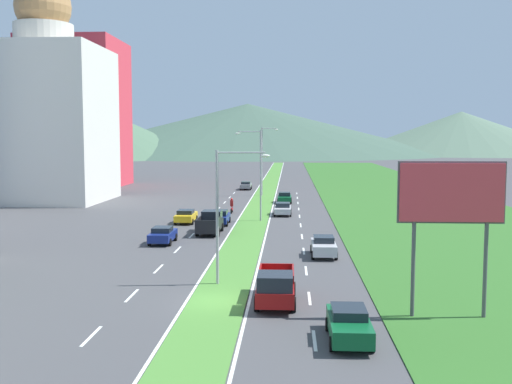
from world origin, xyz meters
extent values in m
plane|color=#424244|center=(0.00, 0.00, 0.00)|extent=(600.00, 600.00, 0.00)
cube|color=#477F33|center=(0.00, 60.00, 0.03)|extent=(3.20, 240.00, 0.06)
cube|color=#2D6023|center=(20.60, 60.00, 0.03)|extent=(24.00, 240.00, 0.06)
cube|color=silver|center=(-5.10, -5.94, 0.01)|extent=(0.16, 2.80, 0.01)
cube|color=silver|center=(-5.10, 1.10, 0.01)|extent=(0.16, 2.80, 0.01)
cube|color=silver|center=(-5.10, 8.13, 0.01)|extent=(0.16, 2.80, 0.01)
cube|color=silver|center=(-5.10, 15.16, 0.01)|extent=(0.16, 2.80, 0.01)
cube|color=silver|center=(-5.10, 22.19, 0.01)|extent=(0.16, 2.80, 0.01)
cube|color=silver|center=(-5.10, 29.23, 0.01)|extent=(0.16, 2.80, 0.01)
cube|color=silver|center=(-5.10, 36.26, 0.01)|extent=(0.16, 2.80, 0.01)
cube|color=silver|center=(-5.10, 43.29, 0.01)|extent=(0.16, 2.80, 0.01)
cube|color=silver|center=(-5.10, 50.32, 0.01)|extent=(0.16, 2.80, 0.01)
cube|color=silver|center=(-5.10, 57.36, 0.01)|extent=(0.16, 2.80, 0.01)
cube|color=silver|center=(-5.10, 64.39, 0.01)|extent=(0.16, 2.80, 0.01)
cube|color=silver|center=(5.10, -5.94, 0.01)|extent=(0.16, 2.80, 0.01)
cube|color=silver|center=(5.10, 1.10, 0.01)|extent=(0.16, 2.80, 0.01)
cube|color=silver|center=(5.10, 8.13, 0.01)|extent=(0.16, 2.80, 0.01)
cube|color=silver|center=(5.10, 15.16, 0.01)|extent=(0.16, 2.80, 0.01)
cube|color=silver|center=(5.10, 22.19, 0.01)|extent=(0.16, 2.80, 0.01)
cube|color=silver|center=(5.10, 29.23, 0.01)|extent=(0.16, 2.80, 0.01)
cube|color=silver|center=(5.10, 36.26, 0.01)|extent=(0.16, 2.80, 0.01)
cube|color=silver|center=(5.10, 43.29, 0.01)|extent=(0.16, 2.80, 0.01)
cube|color=silver|center=(5.10, 50.32, 0.01)|extent=(0.16, 2.80, 0.01)
cube|color=silver|center=(5.10, 57.36, 0.01)|extent=(0.16, 2.80, 0.01)
cube|color=silver|center=(5.10, 64.39, 0.01)|extent=(0.16, 2.80, 0.01)
cube|color=silver|center=(-1.75, 60.00, 0.01)|extent=(0.16, 240.00, 0.01)
cube|color=silver|center=(1.75, 60.00, 0.01)|extent=(0.16, 240.00, 0.01)
cube|color=silver|center=(-30.32, 50.79, 10.81)|extent=(16.20, 16.20, 21.62)
cylinder|color=beige|center=(-30.32, 50.79, 23.16)|extent=(8.10, 8.10, 3.09)
sphere|color=#B27F4C|center=(-30.32, 50.79, 27.02)|extent=(7.72, 7.72, 7.72)
cube|color=#D83847|center=(-35.19, 76.54, 13.34)|extent=(16.31, 16.31, 26.69)
cone|color=#47664C|center=(-105.29, 237.32, 15.86)|extent=(141.62, 141.62, 31.72)
cone|color=#3D5647|center=(-18.97, 293.63, 13.51)|extent=(213.43, 213.43, 27.03)
cone|color=#516B56|center=(94.79, 293.05, 11.28)|extent=(123.37, 123.37, 22.56)
cylinder|color=#99999E|center=(-0.48, 3.98, 4.15)|extent=(0.18, 0.18, 8.31)
cylinder|color=#99999E|center=(0.99, 4.11, 8.16)|extent=(2.94, 0.37, 0.10)
ellipsoid|color=silver|center=(2.46, 4.24, 7.96)|extent=(0.56, 0.28, 0.20)
cylinder|color=#99999E|center=(0.82, 32.04, 4.91)|extent=(0.18, 0.18, 9.82)
cylinder|color=#99999E|center=(-0.41, 32.07, 9.67)|extent=(2.45, 0.15, 0.10)
ellipsoid|color=silver|center=(-1.63, 32.09, 9.47)|extent=(0.56, 0.28, 0.20)
cylinder|color=#99999E|center=(-0.34, 60.11, 5.28)|extent=(0.18, 0.18, 10.57)
cylinder|color=#99999E|center=(0.76, 60.13, 10.42)|extent=(2.21, 0.14, 0.10)
ellipsoid|color=silver|center=(1.87, 60.14, 10.22)|extent=(0.56, 0.28, 0.20)
cylinder|color=#4C4C51|center=(10.18, -2.13, 2.45)|extent=(0.20, 0.20, 4.91)
cylinder|color=#4C4C51|center=(13.75, -2.13, 2.45)|extent=(0.20, 0.20, 4.91)
cube|color=#D83847|center=(11.97, -2.23, 6.36)|extent=(5.09, 0.16, 2.90)
cube|color=#4C4C51|center=(11.97, -2.11, 6.36)|extent=(5.29, 0.08, 3.10)
cube|color=yellow|center=(-7.04, 30.31, 0.65)|extent=(1.85, 4.39, 0.67)
cube|color=black|center=(-7.04, 30.14, 1.20)|extent=(1.59, 1.93, 0.43)
cylinder|color=black|center=(-7.93, 31.67, 0.32)|extent=(0.22, 0.64, 0.64)
cylinder|color=black|center=(-6.15, 31.67, 0.32)|extent=(0.22, 0.64, 0.64)
cylinder|color=black|center=(-7.93, 28.95, 0.32)|extent=(0.22, 0.64, 0.64)
cylinder|color=black|center=(-6.15, 28.95, 0.32)|extent=(0.22, 0.64, 0.64)
cube|color=#B2B2B7|center=(6.57, 13.18, 0.70)|extent=(1.78, 4.26, 0.77)
cube|color=black|center=(6.57, 13.35, 1.31)|extent=(1.53, 1.87, 0.45)
cylinder|color=black|center=(7.42, 11.86, 0.32)|extent=(0.22, 0.64, 0.64)
cylinder|color=black|center=(5.71, 11.86, 0.32)|extent=(0.22, 0.64, 0.64)
cylinder|color=black|center=(7.42, 14.50, 0.32)|extent=(0.22, 0.64, 0.64)
cylinder|color=black|center=(5.71, 14.50, 0.32)|extent=(0.22, 0.64, 0.64)
cube|color=#0C5128|center=(6.63, -5.93, 0.70)|extent=(1.77, 4.34, 0.76)
cube|color=black|center=(6.63, -5.75, 1.29)|extent=(1.52, 1.91, 0.42)
cylinder|color=black|center=(7.48, -7.27, 0.32)|extent=(0.22, 0.64, 0.64)
cylinder|color=black|center=(5.78, -7.27, 0.32)|extent=(0.22, 0.64, 0.64)
cylinder|color=black|center=(7.48, -4.58, 0.32)|extent=(0.22, 0.64, 0.64)
cylinder|color=black|center=(5.78, -4.58, 0.32)|extent=(0.22, 0.64, 0.64)
cube|color=navy|center=(-6.91, 18.07, 0.66)|extent=(1.79, 4.14, 0.69)
cube|color=black|center=(-6.91, 17.90, 1.22)|extent=(1.54, 1.82, 0.43)
cylinder|color=black|center=(-7.78, 19.35, 0.32)|extent=(0.22, 0.64, 0.64)
cylinder|color=black|center=(-6.05, 19.35, 0.32)|extent=(0.22, 0.64, 0.64)
cylinder|color=black|center=(-7.78, 16.79, 0.32)|extent=(0.22, 0.64, 0.64)
cylinder|color=black|center=(-6.05, 16.79, 0.32)|extent=(0.22, 0.64, 0.64)
cube|color=slate|center=(-3.64, 71.06, 0.65)|extent=(1.77, 4.34, 0.65)
cube|color=black|center=(-3.64, 70.89, 1.18)|extent=(1.53, 1.91, 0.41)
cylinder|color=black|center=(-4.50, 72.41, 0.32)|extent=(0.22, 0.64, 0.64)
cylinder|color=black|center=(-2.79, 72.41, 0.32)|extent=(0.22, 0.64, 0.64)
cylinder|color=black|center=(-4.50, 69.72, 0.32)|extent=(0.22, 0.64, 0.64)
cylinder|color=black|center=(-2.79, 69.72, 0.32)|extent=(0.22, 0.64, 0.64)
cube|color=#0C5128|center=(3.24, 50.27, 0.63)|extent=(1.85, 4.01, 0.63)
cube|color=black|center=(3.24, 50.43, 1.21)|extent=(1.59, 1.77, 0.53)
cylinder|color=black|center=(4.13, 49.02, 0.32)|extent=(0.22, 0.64, 0.64)
cylinder|color=black|center=(2.35, 49.02, 0.32)|extent=(0.22, 0.64, 0.64)
cylinder|color=black|center=(4.13, 51.51, 0.32)|extent=(0.22, 0.64, 0.64)
cylinder|color=black|center=(2.35, 51.51, 0.32)|extent=(0.22, 0.64, 0.64)
cube|color=navy|center=(-3.30, 29.37, 0.65)|extent=(1.77, 4.46, 0.67)
cube|color=black|center=(-3.30, 29.19, 1.26)|extent=(1.52, 1.96, 0.54)
cylinder|color=black|center=(-4.15, 30.75, 0.32)|extent=(0.22, 0.64, 0.64)
cylinder|color=black|center=(-2.45, 30.75, 0.32)|extent=(0.22, 0.64, 0.64)
cylinder|color=black|center=(-4.15, 27.99, 0.32)|extent=(0.22, 0.64, 0.64)
cylinder|color=black|center=(-2.45, 27.99, 0.32)|extent=(0.22, 0.64, 0.64)
cube|color=#B2B2B7|center=(3.15, 37.23, 0.63)|extent=(1.88, 4.39, 0.62)
cube|color=black|center=(3.15, 37.41, 1.19)|extent=(1.62, 1.93, 0.51)
cylinder|color=black|center=(4.05, 35.87, 0.32)|extent=(0.22, 0.64, 0.64)
cylinder|color=black|center=(2.25, 35.87, 0.32)|extent=(0.22, 0.64, 0.64)
cylinder|color=black|center=(4.05, 38.59, 0.32)|extent=(0.22, 0.64, 0.64)
cylinder|color=black|center=(2.25, 38.59, 0.32)|extent=(0.22, 0.64, 0.64)
cube|color=black|center=(-3.56, 23.37, 0.80)|extent=(2.00, 5.40, 0.80)
cube|color=black|center=(-3.56, 24.97, 1.60)|extent=(1.84, 2.00, 0.80)
cube|color=black|center=(-4.50, 22.27, 1.42)|extent=(0.10, 3.20, 0.44)
cube|color=black|center=(-2.62, 22.27, 1.42)|extent=(0.10, 3.20, 0.44)
cube|color=black|center=(-3.56, 20.72, 1.42)|extent=(1.84, 0.10, 0.44)
cylinder|color=black|center=(-4.52, 24.99, 0.40)|extent=(0.26, 0.80, 0.80)
cylinder|color=black|center=(-2.60, 24.99, 0.40)|extent=(0.26, 0.80, 0.80)
cylinder|color=black|center=(-4.52, 21.75, 0.40)|extent=(0.26, 0.80, 0.80)
cylinder|color=black|center=(-2.60, 21.75, 0.40)|extent=(0.26, 0.80, 0.80)
cube|color=maroon|center=(3.22, 0.04, 0.80)|extent=(2.00, 5.40, 0.80)
cube|color=black|center=(3.22, -1.56, 1.60)|extent=(1.84, 2.00, 0.80)
cube|color=maroon|center=(4.16, 1.14, 1.42)|extent=(0.10, 3.20, 0.44)
cube|color=maroon|center=(2.28, 1.14, 1.42)|extent=(0.10, 3.20, 0.44)
cube|color=maroon|center=(3.22, 2.69, 1.42)|extent=(1.84, 0.10, 0.44)
cylinder|color=black|center=(4.18, -1.58, 0.40)|extent=(0.26, 0.80, 0.80)
cylinder|color=black|center=(2.26, -1.58, 0.40)|extent=(0.26, 0.80, 0.80)
cylinder|color=black|center=(4.18, 1.66, 0.40)|extent=(0.26, 0.80, 0.80)
cylinder|color=black|center=(2.26, 1.66, 0.40)|extent=(0.26, 0.80, 0.80)
cylinder|color=black|center=(-2.98, 39.48, 0.30)|extent=(0.10, 0.60, 0.60)
cylinder|color=black|center=(-2.98, 38.08, 0.30)|extent=(0.12, 0.60, 0.60)
cube|color=maroon|center=(-2.98, 38.78, 0.47)|extent=(0.20, 1.12, 0.25)
ellipsoid|color=maroon|center=(-2.98, 38.98, 0.83)|extent=(0.24, 0.44, 0.24)
cube|color=maroon|center=(-2.98, 38.68, 1.20)|extent=(0.36, 0.28, 0.70)
sphere|color=red|center=(-2.98, 38.73, 1.67)|extent=(0.26, 0.26, 0.26)
camera|label=1|loc=(3.95, -32.16, 9.11)|focal=42.00mm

